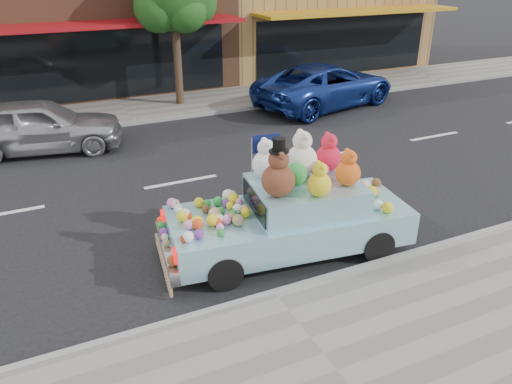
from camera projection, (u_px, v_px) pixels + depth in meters
ground at (181, 182)px, 12.10m from camera, size 120.00×120.00×0.00m
near_sidewalk at (323, 356)px, 6.75m from camera, size 60.00×3.00×0.12m
far_sidewalk at (125, 111)px, 17.40m from camera, size 60.00×3.00×0.12m
near_kerb at (274, 295)px, 7.98m from camera, size 60.00×0.12×0.13m
far_kerb at (135, 123)px, 16.17m from camera, size 60.00×0.12×0.13m
car_silver at (39, 126)px, 13.69m from camera, size 4.62×2.56×1.49m
car_blue at (326, 85)px, 17.90m from camera, size 5.96×3.81×1.53m
art_car at (290, 211)px, 8.96m from camera, size 4.67×2.30×2.36m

